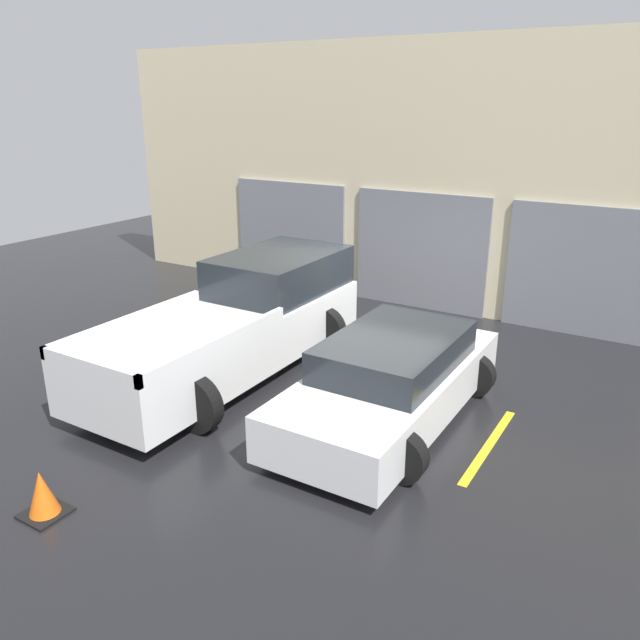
% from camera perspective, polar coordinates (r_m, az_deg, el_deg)
% --- Properties ---
extents(ground_plane, '(28.00, 28.00, 0.00)m').
position_cam_1_polar(ground_plane, '(11.59, 4.09, -2.87)').
color(ground_plane, black).
extents(shophouse_building, '(16.74, 0.68, 5.63)m').
position_cam_1_polar(shophouse_building, '(13.84, 10.77, 12.38)').
color(shophouse_building, beige).
rests_on(shophouse_building, ground).
extents(pickup_truck, '(2.48, 5.60, 1.79)m').
position_cam_1_polar(pickup_truck, '(10.68, -7.26, -0.16)').
color(pickup_truck, white).
rests_on(pickup_truck, ground).
extents(sedan_white, '(2.25, 4.44, 1.26)m').
position_cam_1_polar(sedan_white, '(9.06, 6.53, -5.47)').
color(sedan_white, white).
rests_on(sedan_white, ground).
extents(parking_stripe_far_left, '(0.12, 2.20, 0.01)m').
position_cam_1_polar(parking_stripe_far_left, '(11.68, -13.91, -3.24)').
color(parking_stripe_far_left, gold).
rests_on(parking_stripe_far_left, ground).
extents(parking_stripe_left, '(0.12, 2.20, 0.01)m').
position_cam_1_polar(parking_stripe_left, '(9.94, -1.51, -6.80)').
color(parking_stripe_left, gold).
rests_on(parking_stripe_left, ground).
extents(parking_stripe_centre, '(0.12, 2.20, 0.01)m').
position_cam_1_polar(parking_stripe_centre, '(8.88, 15.19, -10.99)').
color(parking_stripe_centre, gold).
rests_on(parking_stripe_centre, ground).
extents(traffic_cone, '(0.47, 0.47, 0.55)m').
position_cam_1_polar(traffic_cone, '(7.84, -24.04, -14.41)').
color(traffic_cone, black).
rests_on(traffic_cone, ground).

